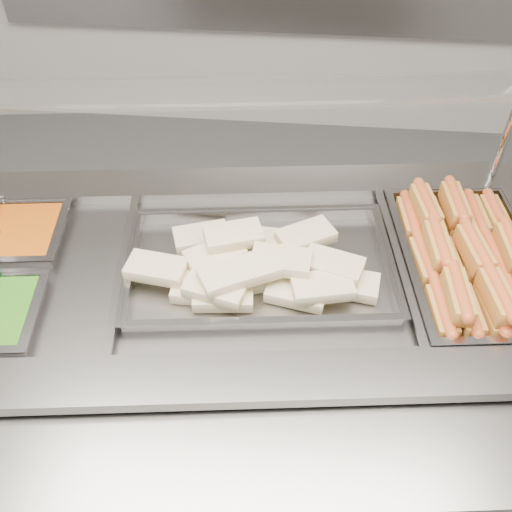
# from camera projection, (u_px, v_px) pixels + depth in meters

# --- Properties ---
(steam_counter) EXTENTS (1.93, 1.04, 0.88)m
(steam_counter) POSITION_uv_depth(u_px,v_px,m) (240.00, 360.00, 1.78)
(steam_counter) COLOR slate
(steam_counter) RESTS_ON ground
(tray_rail) EXTENTS (1.78, 0.57, 0.05)m
(tray_rail) POSITION_uv_depth(u_px,v_px,m) (240.00, 456.00, 1.15)
(tray_rail) COLOR gray
(tray_rail) RESTS_ON steam_counter
(sneeze_guard) EXTENTS (1.64, 0.48, 0.43)m
(sneeze_guard) POSITION_uv_depth(u_px,v_px,m) (233.00, 95.00, 1.37)
(sneeze_guard) COLOR silver
(sneeze_guard) RESTS_ON steam_counter
(pan_hotdogs) EXTENTS (0.40, 0.58, 0.10)m
(pan_hotdogs) POSITION_uv_depth(u_px,v_px,m) (468.00, 267.00, 1.51)
(pan_hotdogs) COLOR gray
(pan_hotdogs) RESTS_ON steam_counter
(pan_wraps) EXTENTS (0.71, 0.47, 0.07)m
(pan_wraps) POSITION_uv_depth(u_px,v_px,m) (260.00, 269.00, 1.49)
(pan_wraps) COLOR gray
(pan_wraps) RESTS_ON steam_counter
(pan_beans) EXTENTS (0.32, 0.27, 0.10)m
(pan_beans) POSITION_uv_depth(u_px,v_px,m) (10.00, 241.00, 1.58)
(pan_beans) COLOR gray
(pan_beans) RESTS_ON steam_counter
(hotdogs_in_buns) EXTENTS (0.35, 0.53, 0.12)m
(hotdogs_in_buns) POSITION_uv_depth(u_px,v_px,m) (471.00, 257.00, 1.48)
(hotdogs_in_buns) COLOR #AC6124
(hotdogs_in_buns) RESTS_ON pan_hotdogs
(tortilla_wraps) EXTENTS (0.64, 0.33, 0.10)m
(tortilla_wraps) POSITION_uv_depth(u_px,v_px,m) (253.00, 267.00, 1.44)
(tortilla_wraps) COLOR beige
(tortilla_wraps) RESTS_ON pan_wraps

